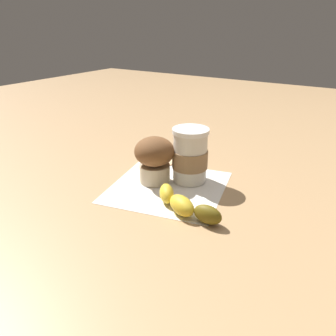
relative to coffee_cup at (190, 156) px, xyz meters
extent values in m
plane|color=tan|center=(0.05, -0.02, -0.06)|extent=(3.00, 3.00, 0.00)
cube|color=white|center=(0.05, -0.02, -0.06)|extent=(0.29, 0.29, 0.00)
cylinder|color=silver|center=(0.00, 0.00, 0.00)|extent=(0.08, 0.08, 0.12)
cylinder|color=white|center=(0.00, 0.00, 0.06)|extent=(0.08, 0.08, 0.01)
cylinder|color=#997551|center=(0.00, 0.00, -0.01)|extent=(0.08, 0.08, 0.04)
cylinder|color=beige|center=(0.05, -0.07, -0.04)|extent=(0.07, 0.07, 0.04)
ellipsoid|color=brown|center=(0.05, -0.07, 0.01)|extent=(0.09, 0.09, 0.07)
ellipsoid|color=gold|center=(0.11, 0.01, -0.04)|extent=(0.06, 0.06, 0.04)
ellipsoid|color=gold|center=(0.14, 0.06, -0.04)|extent=(0.06, 0.08, 0.04)
ellipsoid|color=brown|center=(0.14, 0.11, -0.04)|extent=(0.03, 0.06, 0.04)
cube|color=#E0B27F|center=(-0.07, -0.10, -0.06)|extent=(0.05, 0.03, 0.01)
cube|color=tan|center=(-0.13, -0.07, -0.06)|extent=(0.11, 0.04, 0.00)
camera|label=1|loc=(0.61, 0.33, 0.28)|focal=35.00mm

